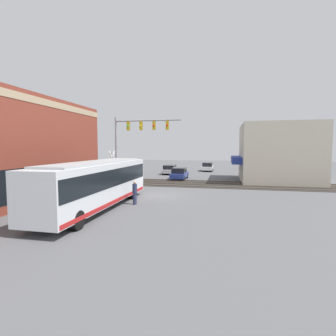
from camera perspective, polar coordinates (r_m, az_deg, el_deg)
The scene contains 12 objects.
ground_plane at distance 22.88m, azimuth -1.97°, elevation -5.94°, with size 120.00×120.00×0.00m, color #565659.
shop_building at distance 34.41m, azimuth 22.60°, elevation 3.02°, with size 9.78×9.63×6.92m.
city_bus at distance 18.19m, azimuth -15.19°, elevation -3.14°, with size 12.22×2.59×3.23m.
traffic_signal_gantry at distance 28.14m, azimuth -7.04°, elevation 7.29°, with size 0.42×7.20×7.35m.
crossing_signal at distance 27.43m, azimuth -12.06°, elevation 0.55°, with size 1.41×1.18×3.81m.
rail_track_near at distance 28.65m, azimuth 1.00°, elevation -3.74°, with size 2.60×60.00×0.15m.
rail_track_far at distance 31.77m, azimuth 2.13°, elevation -2.92°, with size 2.60×60.00×0.15m.
parked_car_blue at distance 33.98m, azimuth 2.49°, elevation -1.29°, with size 4.30×1.82×1.52m.
parked_car_silver at distance 40.79m, azimuth 0.44°, elevation -0.36°, with size 4.74×1.82×1.41m.
parked_car_white at distance 46.27m, azimuth 8.61°, elevation 0.21°, with size 4.55×1.82×1.49m.
pedestrian_at_crossing at distance 27.32m, azimuth -10.10°, elevation -2.37°, with size 0.34×0.34×1.76m.
pedestrian_near_bus at distance 19.27m, azimuth -7.25°, elevation -5.31°, with size 0.34×0.34×1.73m.
Camera 1 is at (-21.80, -5.56, 4.18)m, focal length 28.00 mm.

